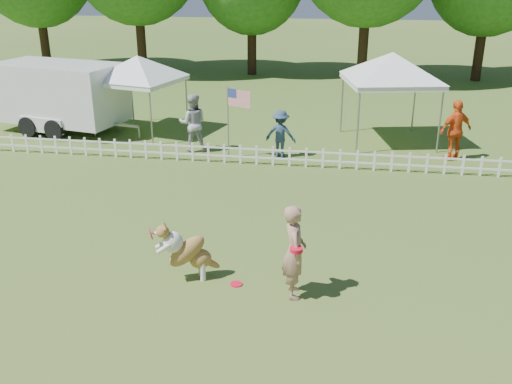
% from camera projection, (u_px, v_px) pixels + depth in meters
% --- Properties ---
extents(ground, '(120.00, 120.00, 0.00)m').
position_uv_depth(ground, '(211.00, 282.00, 10.87)').
color(ground, '#2C521A').
rests_on(ground, ground).
extents(picket_fence, '(22.00, 0.08, 0.60)m').
position_uv_depth(picket_fence, '(265.00, 155.00, 17.18)').
color(picket_fence, white).
rests_on(picket_fence, ground).
extents(handler, '(0.56, 0.72, 1.76)m').
position_uv_depth(handler, '(294.00, 251.00, 10.14)').
color(handler, '#A17660').
rests_on(handler, ground).
extents(dog, '(1.22, 0.84, 1.21)m').
position_uv_depth(dog, '(188.00, 251.00, 10.75)').
color(dog, brown).
rests_on(dog, ground).
extents(frisbee_on_turf, '(0.30, 0.30, 0.02)m').
position_uv_depth(frisbee_on_turf, '(236.00, 284.00, 10.77)').
color(frisbee_on_turf, red).
rests_on(frisbee_on_turf, ground).
extents(canopy_tent_left, '(3.14, 3.14, 2.69)m').
position_uv_depth(canopy_tent_left, '(140.00, 96.00, 20.22)').
color(canopy_tent_left, white).
rests_on(canopy_tent_left, ground).
extents(canopy_tent_right, '(3.40, 3.40, 2.96)m').
position_uv_depth(canopy_tent_right, '(389.00, 99.00, 19.07)').
color(canopy_tent_right, white).
rests_on(canopy_tent_right, ground).
extents(cargo_trailer, '(6.05, 3.63, 2.48)m').
position_uv_depth(cargo_trailer, '(60.00, 97.00, 20.52)').
color(cargo_trailer, silver).
rests_on(cargo_trailer, ground).
extents(flag_pole, '(0.83, 0.41, 2.24)m').
position_uv_depth(flag_pole, '(228.00, 123.00, 17.55)').
color(flag_pole, gray).
rests_on(flag_pole, ground).
extents(spectator_a, '(1.03, 0.88, 1.86)m').
position_uv_depth(spectator_a, '(193.00, 123.00, 18.30)').
color(spectator_a, '#A7A7AC').
rests_on(spectator_a, ground).
extents(spectator_b, '(1.03, 0.68, 1.49)m').
position_uv_depth(spectator_b, '(281.00, 134.00, 17.78)').
color(spectator_b, navy).
rests_on(spectator_b, ground).
extents(spectator_c, '(1.18, 0.94, 1.88)m').
position_uv_depth(spectator_c, '(456.00, 130.00, 17.44)').
color(spectator_c, '#E5531B').
rests_on(spectator_c, ground).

